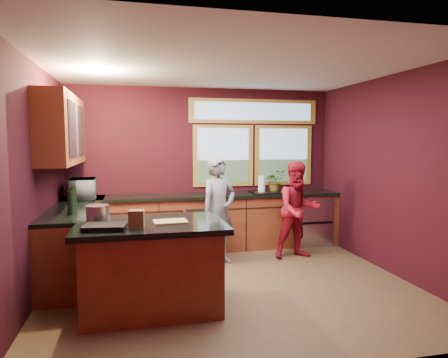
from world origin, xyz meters
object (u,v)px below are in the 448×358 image
object	(u,v)px
island	(152,265)
person_grey	(219,211)
cutting_board	(170,222)
stock_pot	(98,214)
person_red	(298,210)

from	to	relation	value
island	person_grey	xyz separation A→B (m)	(1.03, 1.44, 0.31)
person_grey	cutting_board	bearing A→B (deg)	-143.10
cutting_board	stock_pot	world-z (taller)	stock_pot
stock_pot	island	bearing A→B (deg)	-15.26
island	person_red	xyz separation A→B (m)	(2.29, 1.45, 0.27)
island	stock_pot	bearing A→B (deg)	164.74
island	person_red	distance (m)	2.72
person_red	stock_pot	bearing A→B (deg)	-158.86
island	stock_pot	size ratio (longest dim) A/B	6.46
person_red	stock_pot	distance (m)	3.13
cutting_board	stock_pot	xyz separation A→B (m)	(-0.75, 0.20, 0.08)
person_red	cutting_board	world-z (taller)	person_red
stock_pot	person_grey	bearing A→B (deg)	39.06
island	stock_pot	world-z (taller)	stock_pot
island	stock_pot	distance (m)	0.80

